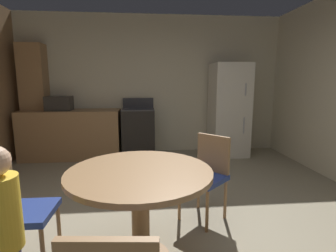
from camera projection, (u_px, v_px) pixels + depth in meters
ground_plane at (165, 242)px, 2.33m from camera, size 14.00×14.00×0.00m
wall_back at (152, 85)px, 5.22m from camera, size 5.43×0.12×2.70m
kitchen_counter at (72, 134)px, 4.84m from camera, size 1.78×0.60×0.90m
pantry_column at (36, 102)px, 4.85m from camera, size 0.44×0.36×2.10m
oven_range at (139, 132)px, 4.95m from camera, size 0.60×0.60×1.10m
refrigerator at (229, 110)px, 4.99m from camera, size 0.68×0.68×1.76m
microwave at (59, 103)px, 4.72m from camera, size 0.44×0.32×0.26m
dining_table at (140, 190)px, 1.99m from camera, size 1.11×1.11×0.76m
chair_west at (16, 207)px, 1.93m from camera, size 0.40×0.40×0.87m
chair_northeast at (207, 171)px, 2.68m from camera, size 0.57×0.57×0.87m
person_child at (2, 235)px, 1.44m from camera, size 0.30×0.30×1.09m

